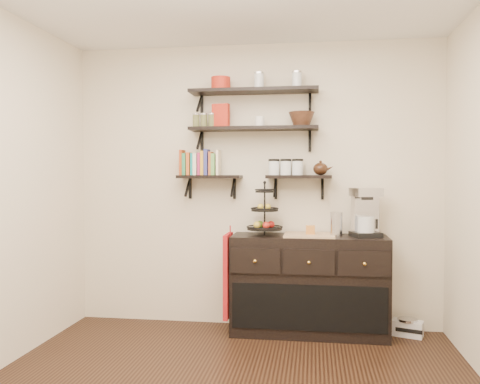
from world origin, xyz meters
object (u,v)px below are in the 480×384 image
fruit_stand (265,217)px  coffee_maker (366,213)px  sideboard (309,285)px  radio (407,327)px

fruit_stand → coffee_maker: fruit_stand is taller
fruit_stand → coffee_maker: bearing=1.7°
sideboard → fruit_stand: bearing=179.5°
coffee_maker → fruit_stand: bearing=162.4°
sideboard → coffee_maker: bearing=3.4°
fruit_stand → radio: size_ratio=1.61×
sideboard → fruit_stand: fruit_stand is taller
coffee_maker → radio: (0.38, 0.03, -1.03)m
fruit_stand → coffee_maker: 0.90m
sideboard → radio: sideboard is taller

